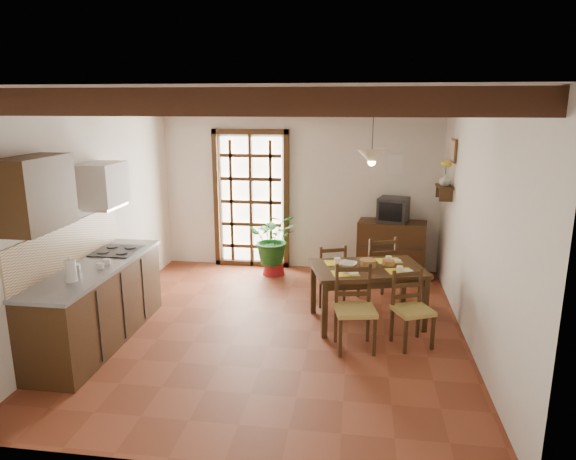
% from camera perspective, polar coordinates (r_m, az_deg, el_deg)
% --- Properties ---
extents(ground_plane, '(5.00, 5.00, 0.00)m').
position_cam_1_polar(ground_plane, '(6.39, -1.41, -10.89)').
color(ground_plane, brown).
extents(room_shell, '(4.52, 5.02, 2.81)m').
position_cam_1_polar(room_shell, '(5.87, -1.52, 5.43)').
color(room_shell, silver).
rests_on(room_shell, ground_plane).
extents(ceiling_beams, '(4.50, 4.34, 0.20)m').
position_cam_1_polar(ceiling_beams, '(5.80, -1.57, 13.99)').
color(ceiling_beams, black).
rests_on(ceiling_beams, room_shell).
extents(french_door, '(1.26, 0.11, 2.32)m').
position_cam_1_polar(french_door, '(8.49, -4.10, 3.66)').
color(french_door, white).
rests_on(french_door, ground_plane).
extents(kitchen_counter, '(0.64, 2.25, 1.38)m').
position_cam_1_polar(kitchen_counter, '(6.29, -20.39, -7.54)').
color(kitchen_counter, '#342010').
rests_on(kitchen_counter, ground_plane).
extents(upper_cabinet, '(0.35, 0.80, 0.70)m').
position_cam_1_polar(upper_cabinet, '(5.43, -26.18, 3.67)').
color(upper_cabinet, '#342010').
rests_on(upper_cabinet, room_shell).
extents(range_hood, '(0.38, 0.60, 0.54)m').
position_cam_1_polar(range_hood, '(6.49, -19.80, 4.70)').
color(range_hood, white).
rests_on(range_hood, room_shell).
extents(counter_items, '(0.50, 1.43, 0.25)m').
position_cam_1_polar(counter_items, '(6.22, -20.38, -3.07)').
color(counter_items, black).
rests_on(counter_items, kitchen_counter).
extents(dining_table, '(1.52, 1.18, 0.72)m').
position_cam_1_polar(dining_table, '(6.42, 8.82, -4.87)').
color(dining_table, '#352211').
rests_on(dining_table, ground_plane).
extents(chair_near_left, '(0.50, 0.49, 0.94)m').
position_cam_1_polar(chair_near_left, '(5.85, 7.39, -10.29)').
color(chair_near_left, '#A89447').
rests_on(chair_near_left, ground_plane).
extents(chair_near_right, '(0.52, 0.51, 0.86)m').
position_cam_1_polar(chair_near_right, '(6.06, 13.57, -9.98)').
color(chair_near_right, '#A89447').
rests_on(chair_near_right, ground_plane).
extents(chair_far_left, '(0.50, 0.49, 0.85)m').
position_cam_1_polar(chair_far_left, '(7.09, 4.58, -6.04)').
color(chair_far_left, '#A89447').
rests_on(chair_far_left, ground_plane).
extents(chair_far_right, '(0.56, 0.55, 0.94)m').
position_cam_1_polar(chair_far_right, '(7.24, 9.79, -5.53)').
color(chair_far_right, '#A89447').
rests_on(chair_far_right, ground_plane).
extents(table_setting, '(0.97, 0.65, 0.09)m').
position_cam_1_polar(table_setting, '(6.39, 8.85, -4.06)').
color(table_setting, gold).
rests_on(table_setting, dining_table).
extents(table_bowl, '(0.25, 0.25, 0.05)m').
position_cam_1_polar(table_bowl, '(6.37, 6.68, -3.82)').
color(table_bowl, white).
rests_on(table_bowl, dining_table).
extents(sideboard, '(1.10, 0.61, 0.89)m').
position_cam_1_polar(sideboard, '(8.27, 11.41, -2.06)').
color(sideboard, '#342010').
rests_on(sideboard, ground_plane).
extents(crt_tv, '(0.53, 0.51, 0.38)m').
position_cam_1_polar(crt_tv, '(8.12, 11.62, 2.23)').
color(crt_tv, black).
rests_on(crt_tv, sideboard).
extents(fuse_box, '(0.25, 0.03, 0.32)m').
position_cam_1_polar(fuse_box, '(8.27, 11.78, 7.16)').
color(fuse_box, white).
rests_on(fuse_box, room_shell).
extents(plant_pot, '(0.36, 0.36, 0.22)m').
position_cam_1_polar(plant_pot, '(8.27, -1.60, -4.20)').
color(plant_pot, maroon).
rests_on(plant_pot, ground_plane).
extents(potted_plant, '(2.25, 2.04, 2.16)m').
position_cam_1_polar(potted_plant, '(8.14, -1.62, -1.12)').
color(potted_plant, '#144C19').
rests_on(potted_plant, ground_plane).
extents(wall_shelf, '(0.20, 0.42, 0.20)m').
position_cam_1_polar(wall_shelf, '(7.51, 16.99, 4.34)').
color(wall_shelf, '#342010').
rests_on(wall_shelf, room_shell).
extents(shelf_vase, '(0.15, 0.15, 0.15)m').
position_cam_1_polar(shelf_vase, '(7.49, 17.06, 5.38)').
color(shelf_vase, '#B2BFB2').
rests_on(shelf_vase, wall_shelf).
extents(shelf_flowers, '(0.14, 0.14, 0.36)m').
position_cam_1_polar(shelf_flowers, '(7.46, 17.17, 6.96)').
color(shelf_flowers, gold).
rests_on(shelf_flowers, shelf_vase).
extents(framed_picture, '(0.03, 0.32, 0.32)m').
position_cam_1_polar(framed_picture, '(7.46, 17.92, 8.39)').
color(framed_picture, brown).
rests_on(framed_picture, room_shell).
extents(pendant_lamp, '(0.36, 0.36, 0.84)m').
position_cam_1_polar(pendant_lamp, '(6.22, 9.31, 8.16)').
color(pendant_lamp, black).
rests_on(pendant_lamp, room_shell).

